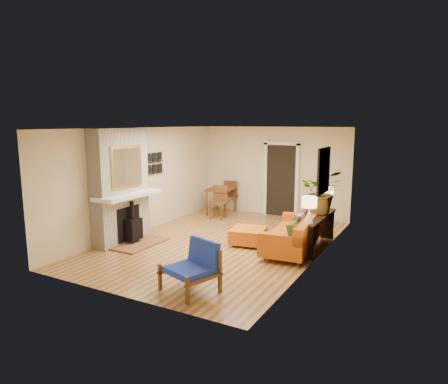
{
  "coord_description": "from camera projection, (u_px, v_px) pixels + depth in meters",
  "views": [
    {
      "loc": [
        4.33,
        -7.7,
        2.73
      ],
      "look_at": [
        0.0,
        0.2,
        1.15
      ],
      "focal_mm": 32.0,
      "sensor_mm": 36.0,
      "label": 1
    }
  ],
  "objects": [
    {
      "name": "lamp_far",
      "position": [
        327.0,
        196.0,
        9.16
      ],
      "size": [
        0.3,
        0.3,
        0.54
      ],
      "color": "white",
      "rests_on": "console_table"
    },
    {
      "name": "dining_table",
      "position": [
        223.0,
        193.0,
        11.96
      ],
      "size": [
        0.93,
        1.79,
        0.94
      ],
      "color": "brown",
      "rests_on": "ground"
    },
    {
      "name": "blue_chair",
      "position": [
        195.0,
        264.0,
        6.53
      ],
      "size": [
        0.98,
        0.97,
        0.82
      ],
      "color": "brown",
      "rests_on": "ground"
    },
    {
      "name": "fireplace",
      "position": [
        121.0,
        189.0,
        9.04
      ],
      "size": [
        1.09,
        1.68,
        2.6
      ],
      "color": "white",
      "rests_on": "ground"
    },
    {
      "name": "houseplant",
      "position": [
        322.0,
        191.0,
        8.81
      ],
      "size": [
        1.07,
        0.99,
        0.99
      ],
      "primitive_type": "imported",
      "rotation": [
        0.0,
        0.0,
        0.28
      ],
      "color": "#1E5919",
      "rests_on": "console_table"
    },
    {
      "name": "ottoman",
      "position": [
        248.0,
        235.0,
        8.99
      ],
      "size": [
        0.84,
        0.84,
        0.37
      ],
      "color": "silver",
      "rests_on": "ground"
    },
    {
      "name": "sofa",
      "position": [
        296.0,
        234.0,
        8.55
      ],
      "size": [
        1.09,
        2.15,
        0.82
      ],
      "color": "silver",
      "rests_on": "ground"
    },
    {
      "name": "lamp_near",
      "position": [
        309.0,
        207.0,
        7.98
      ],
      "size": [
        0.3,
        0.3,
        0.54
      ],
      "color": "white",
      "rests_on": "console_table"
    },
    {
      "name": "room_shell",
      "position": [
        286.0,
        177.0,
        10.94
      ],
      "size": [
        6.5,
        6.5,
        6.5
      ],
      "color": "#C4844B",
      "rests_on": "ground"
    },
    {
      "name": "console_table",
      "position": [
        318.0,
        223.0,
        8.67
      ],
      "size": [
        0.34,
        1.85,
        0.72
      ],
      "color": "black",
      "rests_on": "ground"
    }
  ]
}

